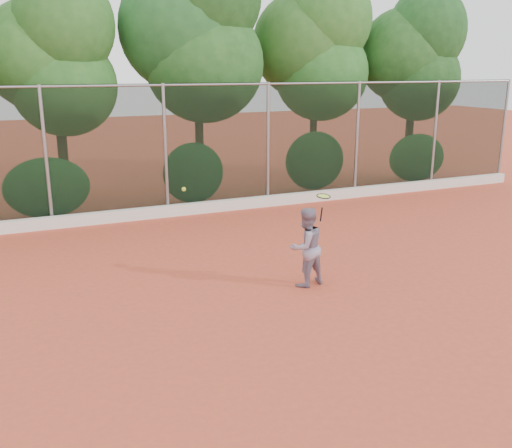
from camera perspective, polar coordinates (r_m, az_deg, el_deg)
name	(u,v)px	position (r m, az deg, el deg)	size (l,w,h in m)	color
ground	(280,312)	(9.52, 2.44, -8.75)	(80.00, 80.00, 0.00)	#C74A2F
concrete_curb	(170,211)	(15.57, -8.62, 1.31)	(24.00, 0.20, 0.30)	white
tennis_player	(306,247)	(10.42, 5.01, -2.31)	(0.71, 0.56, 1.47)	gray
chainlink_fence	(165,147)	(15.42, -9.05, 7.63)	(24.09, 0.09, 3.50)	black
foliage_backdrop	(124,48)	(17.10, -13.05, 16.73)	(23.70, 3.63, 7.55)	#432819
tennis_racket	(323,198)	(10.27, 6.74, 2.56)	(0.30, 0.30, 0.51)	black
tennis_ball_in_flight	(184,189)	(9.86, -7.24, 3.48)	(0.07, 0.07, 0.07)	#BBD32F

